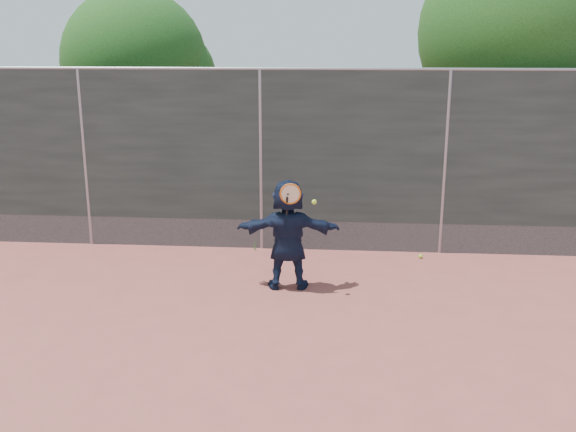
{
  "coord_description": "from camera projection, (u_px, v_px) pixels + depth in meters",
  "views": [
    {
      "loc": [
        1.31,
        -6.9,
        3.37
      ],
      "look_at": [
        0.6,
        1.71,
        1.06
      ],
      "focal_mm": 40.0,
      "sensor_mm": 36.0,
      "label": 1
    }
  ],
  "objects": [
    {
      "name": "tree_left",
      "position": [
        143.0,
        66.0,
        13.4
      ],
      "size": [
        3.15,
        3.0,
        4.53
      ],
      "color": "#382314",
      "rests_on": "ground"
    },
    {
      "name": "swing_action",
      "position": [
        293.0,
        196.0,
        8.66
      ],
      "size": [
        0.5,
        0.15,
        0.51
      ],
      "color": "#C75912",
      "rests_on": "ground"
    },
    {
      "name": "ball_ground",
      "position": [
        421.0,
        256.0,
        10.45
      ],
      "size": [
        0.07,
        0.07,
        0.07
      ],
      "primitive_type": "sphere",
      "color": "#B1DD31",
      "rests_on": "ground"
    },
    {
      "name": "ground",
      "position": [
        226.0,
        338.0,
        7.62
      ],
      "size": [
        80.0,
        80.0,
        0.0
      ],
      "primitive_type": "plane",
      "color": "#9E4C42",
      "rests_on": "ground"
    },
    {
      "name": "weed_clump",
      "position": [
        278.0,
        243.0,
        10.82
      ],
      "size": [
        0.68,
        0.07,
        0.3
      ],
      "color": "#387226",
      "rests_on": "ground"
    },
    {
      "name": "tree_right",
      "position": [
        525.0,
        38.0,
        11.88
      ],
      "size": [
        3.78,
        3.6,
        5.39
      ],
      "color": "#382314",
      "rests_on": "ground"
    },
    {
      "name": "fence",
      "position": [
        261.0,
        157.0,
        10.58
      ],
      "size": [
        20.0,
        0.06,
        3.03
      ],
      "color": "#38423D",
      "rests_on": "ground"
    },
    {
      "name": "player",
      "position": [
        288.0,
        234.0,
        9.02
      ],
      "size": [
        1.49,
        0.55,
        1.58
      ],
      "primitive_type": "imported",
      "rotation": [
        0.0,
        0.0,
        3.2
      ],
      "color": "#131C34",
      "rests_on": "ground"
    }
  ]
}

